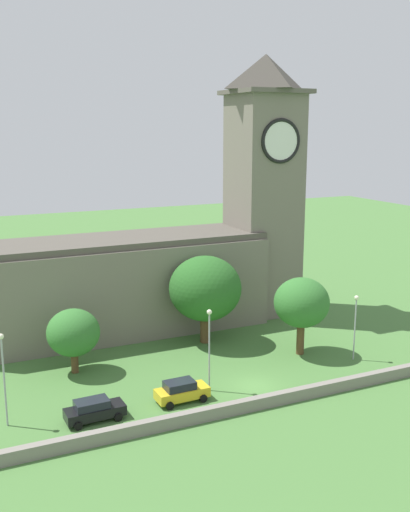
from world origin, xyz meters
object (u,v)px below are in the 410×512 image
object	(u,v)px
car_yellow	(181,391)
streetlamp_west_end	(3,365)
tree_churchyard	(302,303)
car_black	(94,410)
church	(172,249)
streetlamp_central	(356,317)
tree_riverside_east	(205,289)
tree_riverside_west	(73,333)
streetlamp_west_mid	(209,337)

from	to	relation	value
car_yellow	streetlamp_west_end	xyz separation A→B (m)	(-13.54, 1.72, 3.96)
tree_churchyard	car_black	bearing A→B (deg)	-167.24
car_yellow	streetlamp_west_end	bearing A→B (deg)	172.76
church	streetlamp_central	bearing A→B (deg)	-55.73
tree_riverside_east	tree_riverside_west	world-z (taller)	tree_riverside_east
church	streetlamp_central	xyz separation A→B (m)	(11.93, -17.51, -4.34)
church	car_black	size ratio (longest dim) A/B	8.15
car_black	tree_riverside_east	world-z (taller)	tree_riverside_east
streetlamp_central	tree_riverside_west	bearing A→B (deg)	161.94
streetlamp_west_mid	tree_riverside_east	xyz separation A→B (m)	(4.60, 10.86, 0.98)
car_black	car_yellow	world-z (taller)	car_yellow
streetlamp_west_mid	tree_churchyard	size ratio (longest dim) A/B	0.93
church	tree_riverside_east	distance (m)	7.71
streetlamp_central	car_black	bearing A→B (deg)	-176.59
car_yellow	streetlamp_central	size ratio (longest dim) A/B	0.68
streetlamp_west_end	streetlamp_central	size ratio (longest dim) A/B	1.13
car_yellow	streetlamp_central	xyz separation A→B (m)	(18.61, 1.34, 3.46)
car_black	streetlamp_west_mid	xyz separation A→B (m)	(10.29, 1.12, 3.95)
streetlamp_west_end	tree_riverside_west	distance (m)	10.50
streetlamp_west_mid	church	bearing A→B (deg)	78.26
streetlamp_central	tree_riverside_east	distance (m)	15.26
streetlamp_west_end	tree_churchyard	world-z (taller)	tree_churchyard
streetlamp_west_mid	streetlamp_central	size ratio (longest dim) A/B	1.12
church	car_black	bearing A→B (deg)	-126.34
church	streetlamp_west_end	size ratio (longest dim) A/B	5.16
car_yellow	car_black	bearing A→B (deg)	-178.38
car_black	tree_riverside_east	size ratio (longest dim) A/B	0.50
car_black	tree_riverside_west	size ratio (longest dim) A/B	0.77
streetlamp_central	tree_riverside_west	size ratio (longest dim) A/B	1.07
church	car_yellow	xyz separation A→B (m)	(-6.68, -18.85, -7.80)
streetlamp_central	tree_churchyard	xyz separation A→B (m)	(-3.86, 3.45, 0.91)
streetlamp_central	tree_churchyard	bearing A→B (deg)	138.20
church	car_yellow	size ratio (longest dim) A/B	8.57
streetlamp_west_end	tree_riverside_east	xyz separation A→B (m)	(21.09, 10.04, 0.93)
church	car_yellow	world-z (taller)	church
car_yellow	streetlamp_west_mid	xyz separation A→B (m)	(2.95, 0.91, 3.91)
tree_riverside_east	tree_churchyard	xyz separation A→B (m)	(7.20, -6.97, -0.52)
tree_riverside_east	streetlamp_west_mid	bearing A→B (deg)	-112.98
car_black	streetlamp_west_end	size ratio (longest dim) A/B	0.63
car_yellow	streetlamp_west_mid	world-z (taller)	streetlamp_west_mid
streetlamp_west_end	tree_riverside_east	distance (m)	23.38
tree_riverside_west	car_black	bearing A→B (deg)	-94.05
streetlamp_west_end	streetlamp_west_mid	bearing A→B (deg)	-2.82
streetlamp_central	tree_churchyard	world-z (taller)	tree_churchyard
streetlamp_central	tree_riverside_east	world-z (taller)	tree_riverside_east
tree_churchyard	tree_riverside_east	bearing A→B (deg)	135.93
church	tree_riverside_west	world-z (taller)	church
streetlamp_west_mid	tree_churchyard	bearing A→B (deg)	18.22
church	streetlamp_west_mid	distance (m)	18.74
tree_riverside_west	tree_churchyard	size ratio (longest dim) A/B	0.78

